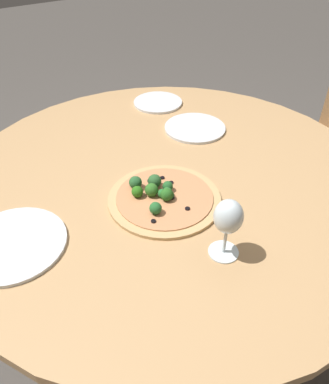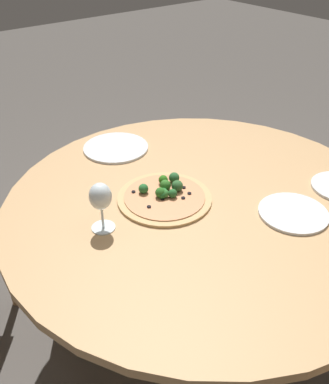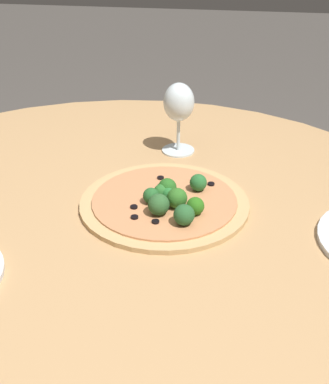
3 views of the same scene
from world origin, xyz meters
TOP-DOWN VIEW (x-y plane):
  - dining_table at (0.00, 0.00)m, footprint 1.38×1.38m
  - pizza at (-0.09, -0.09)m, footprint 0.33×0.33m
  - wine_glass at (-0.08, -0.35)m, footprint 0.08×0.08m

SIDE VIEW (x-z plane):
  - dining_table at x=0.00m, z-range 0.31..1.06m
  - pizza at x=-0.09m, z-range 0.73..0.78m
  - wine_glass at x=-0.08m, z-range 0.77..0.94m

